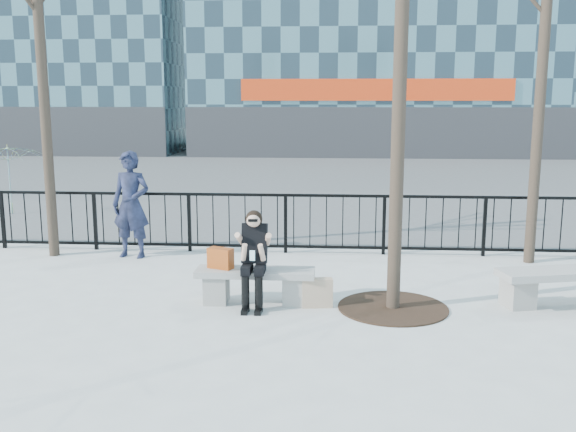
# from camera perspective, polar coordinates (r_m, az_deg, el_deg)

# --- Properties ---
(ground) EXTENTS (120.00, 120.00, 0.00)m
(ground) POSITION_cam_1_polar(r_m,az_deg,el_deg) (9.08, -2.90, -7.74)
(ground) COLOR #A6A5A0
(ground) RESTS_ON ground
(street_surface) EXTENTS (60.00, 23.00, 0.01)m
(street_surface) POSITION_cam_1_polar(r_m,az_deg,el_deg) (23.75, 1.46, 3.62)
(street_surface) COLOR #474747
(street_surface) RESTS_ON ground
(railing) EXTENTS (14.00, 0.06, 1.10)m
(railing) POSITION_cam_1_polar(r_m,az_deg,el_deg) (11.83, -1.18, -0.65)
(railing) COLOR black
(railing) RESTS_ON ground
(tree_grate) EXTENTS (1.50, 1.50, 0.02)m
(tree_grate) POSITION_cam_1_polar(r_m,az_deg,el_deg) (8.95, 9.30, -8.04)
(tree_grate) COLOR black
(tree_grate) RESTS_ON ground
(bench_main) EXTENTS (1.65, 0.46, 0.49)m
(bench_main) POSITION_cam_1_polar(r_m,az_deg,el_deg) (8.99, -2.92, -5.91)
(bench_main) COLOR gray
(bench_main) RESTS_ON ground
(bench_second) EXTENTS (1.81, 0.50, 0.54)m
(bench_second) POSITION_cam_1_polar(r_m,az_deg,el_deg) (9.56, 23.30, -5.58)
(bench_second) COLOR gray
(bench_second) RESTS_ON ground
(seated_woman) EXTENTS (0.50, 0.64, 1.34)m
(seated_woman) POSITION_cam_1_polar(r_m,az_deg,el_deg) (8.74, -3.07, -3.88)
(seated_woman) COLOR black
(seated_woman) RESTS_ON ground
(handbag) EXTENTS (0.38, 0.28, 0.29)m
(handbag) POSITION_cam_1_polar(r_m,az_deg,el_deg) (8.99, -6.02, -3.75)
(handbag) COLOR #A34214
(handbag) RESTS_ON bench_main
(shopping_bag) EXTENTS (0.44, 0.21, 0.40)m
(shopping_bag) POSITION_cam_1_polar(r_m,az_deg,el_deg) (8.86, 2.60, -6.84)
(shopping_bag) COLOR #CCB190
(shopping_bag) RESTS_ON ground
(standing_man) EXTENTS (0.76, 0.56, 1.92)m
(standing_man) POSITION_cam_1_polar(r_m,az_deg,el_deg) (11.77, -13.78, 0.99)
(standing_man) COLOR black
(standing_man) RESTS_ON ground
(vendor_umbrella) EXTENTS (2.36, 2.39, 1.73)m
(vendor_umbrella) POSITION_cam_1_polar(r_m,az_deg,el_deg) (17.11, -23.53, 2.99)
(vendor_umbrella) COLOR #C0D12E
(vendor_umbrella) RESTS_ON ground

